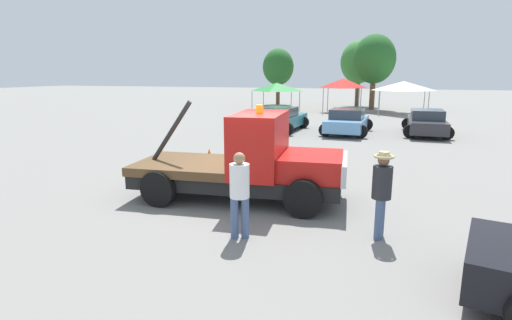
{
  "coord_description": "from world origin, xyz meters",
  "views": [
    {
      "loc": [
        3.48,
        -9.33,
        3.17
      ],
      "look_at": [
        0.5,
        0.0,
        1.05
      ],
      "focal_mm": 28.0,
      "sensor_mm": 36.0,
      "label": 1
    }
  ],
  "objects": [
    {
      "name": "canopy_tent_green",
      "position": [
        -5.25,
        23.74,
        2.07
      ],
      "size": [
        3.37,
        3.37,
        2.42
      ],
      "color": "#9E9EA3",
      "rests_on": "ground"
    },
    {
      "name": "person_at_hood",
      "position": [
        0.93,
        -2.4,
        0.99
      ],
      "size": [
        0.38,
        0.38,
        1.72
      ],
      "rotation": [
        0.0,
        0.0,
        1.97
      ],
      "color": "#475B84",
      "rests_on": "ground"
    },
    {
      "name": "parked_car_teal",
      "position": [
        -2.08,
        12.49,
        0.65
      ],
      "size": [
        2.75,
        4.84,
        1.34
      ],
      "rotation": [
        0.0,
        0.0,
        1.5
      ],
      "color": "#196670",
      "rests_on": "ground"
    },
    {
      "name": "traffic_cone",
      "position": [
        -2.39,
        3.53,
        0.25
      ],
      "size": [
        0.4,
        0.4,
        0.55
      ],
      "color": "black",
      "rests_on": "ground"
    },
    {
      "name": "tree_center",
      "position": [
        0.89,
        31.84,
        4.26
      ],
      "size": [
        3.56,
        3.56,
        6.35
      ],
      "color": "brown",
      "rests_on": "ground"
    },
    {
      "name": "tree_right",
      "position": [
        -7.25,
        31.85,
        3.84
      ],
      "size": [
        3.2,
        3.2,
        5.72
      ],
      "color": "brown",
      "rests_on": "ground"
    },
    {
      "name": "tree_left",
      "position": [
        2.41,
        28.34,
        4.41
      ],
      "size": [
        3.68,
        3.68,
        6.58
      ],
      "color": "brown",
      "rests_on": "ground"
    },
    {
      "name": "parked_car_skyblue",
      "position": [
        1.64,
        12.6,
        0.65
      ],
      "size": [
        2.61,
        4.47,
        1.34
      ],
      "rotation": [
        0.0,
        0.0,
        1.52
      ],
      "color": "#669ED1",
      "rests_on": "ground"
    },
    {
      "name": "canopy_tent_white",
      "position": [
        4.86,
        24.8,
        2.22
      ],
      "size": [
        3.62,
        3.62,
        2.59
      ],
      "color": "#9E9EA3",
      "rests_on": "ground"
    },
    {
      "name": "person_near_truck",
      "position": [
        3.54,
        -1.55,
        1.02
      ],
      "size": [
        0.38,
        0.38,
        1.73
      ],
      "rotation": [
        0.0,
        0.0,
        2.97
      ],
      "color": "#475B84",
      "rests_on": "ground"
    },
    {
      "name": "parked_car_charcoal",
      "position": [
        5.67,
        13.49,
        0.65
      ],
      "size": [
        2.41,
        4.81,
        1.34
      ],
      "rotation": [
        0.0,
        0.0,
        1.56
      ],
      "color": "#2D2D33",
      "rests_on": "ground"
    },
    {
      "name": "tow_truck",
      "position": [
        0.33,
        0.03,
        0.94
      ],
      "size": [
        5.51,
        2.63,
        2.51
      ],
      "rotation": [
        0.0,
        0.0,
        0.08
      ],
      "color": "black",
      "rests_on": "ground"
    },
    {
      "name": "canopy_tent_red",
      "position": [
        0.15,
        24.84,
        2.4
      ],
      "size": [
        2.89,
        2.89,
        2.8
      ],
      "color": "#9E9EA3",
      "rests_on": "ground"
    },
    {
      "name": "ground_plane",
      "position": [
        0.0,
        0.0,
        0.0
      ],
      "size": [
        160.0,
        160.0,
        0.0
      ],
      "primitive_type": "plane",
      "color": "gray"
    }
  ]
}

